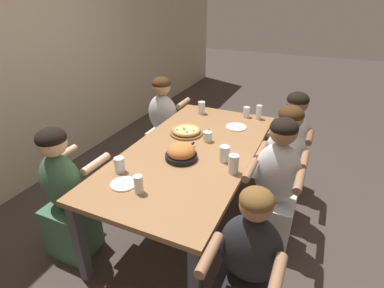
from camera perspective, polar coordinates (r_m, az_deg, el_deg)
ground_plane at (r=3.01m, az=0.00°, el=-13.74°), size 18.00×18.00×0.00m
restaurant_back_panel at (r=3.54m, az=-30.99°, el=17.52°), size 10.00×0.06×3.20m
dining_table at (r=2.62m, az=0.00°, el=-2.42°), size 2.03×1.03×0.76m
pizza_board_main at (r=2.85m, az=-1.11°, el=2.46°), size 0.32×0.32×0.05m
skillet_bowl at (r=2.41m, az=-2.06°, el=-1.66°), size 0.38×0.26×0.14m
empty_plate_a at (r=2.18m, az=-12.89°, el=-7.42°), size 0.18×0.18×0.02m
empty_plate_b at (r=3.02m, az=8.40°, el=3.22°), size 0.21×0.21×0.02m
cocktail_glass_blue at (r=2.71m, az=2.98°, el=1.35°), size 0.08×0.08×0.12m
drinking_glass_a at (r=2.39m, az=6.20°, el=-2.06°), size 0.08×0.08×0.13m
drinking_glass_b at (r=3.29m, az=10.32°, el=5.90°), size 0.07×0.07×0.11m
drinking_glass_c at (r=3.26m, az=12.61°, el=5.80°), size 0.06×0.06×0.15m
drinking_glass_d at (r=2.25m, az=7.89°, el=-4.02°), size 0.08×0.08×0.15m
drinking_glass_e at (r=2.31m, az=-13.61°, el=-4.06°), size 0.08×0.08×0.12m
drinking_glass_f at (r=2.05m, az=-10.12°, el=-7.72°), size 0.06×0.06×0.13m
drinking_glass_g at (r=3.33m, az=1.82°, el=6.77°), size 0.08×0.08×0.14m
diner_near_midright at (r=2.84m, az=16.82°, el=-4.64°), size 0.51×0.40×1.14m
diner_far_right at (r=3.62m, az=-5.45°, el=3.43°), size 0.51×0.40×1.12m
diner_near_center at (r=2.51m, az=15.43°, el=-8.71°), size 0.51×0.40×1.17m
diner_near_right at (r=3.27m, az=18.15°, el=-0.66°), size 0.51×0.40×1.11m
diner_near_left at (r=1.95m, az=10.57°, el=-22.99°), size 0.51×0.40×1.09m
diner_far_left at (r=2.57m, az=-22.90°, el=-9.58°), size 0.51×0.40×1.13m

